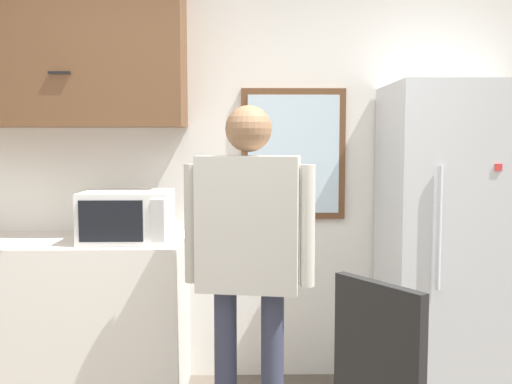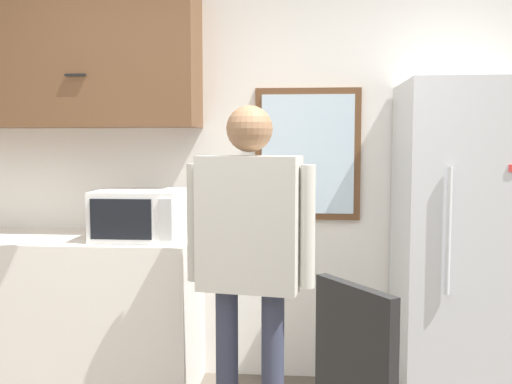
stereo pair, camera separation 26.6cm
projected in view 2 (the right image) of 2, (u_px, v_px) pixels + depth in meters
back_wall at (232, 164)px, 3.58m from camera, size 6.00×0.06×2.70m
counter at (28, 313)px, 3.41m from camera, size 2.02×0.64×0.93m
upper_cabinets at (31, 59)px, 3.41m from camera, size 2.02×0.39×0.82m
microwave at (140, 215)px, 3.26m from camera, size 0.48×0.43×0.28m
person at (250, 241)px, 2.72m from camera, size 0.62×0.30×1.66m
refrigerator at (473, 248)px, 3.13m from camera, size 0.80×0.69×1.81m
window at (308, 154)px, 3.49m from camera, size 0.64×0.05×0.80m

